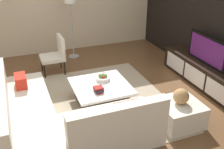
{
  "coord_description": "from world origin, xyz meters",
  "views": [
    {
      "loc": [
        4.23,
        -1.35,
        2.86
      ],
      "look_at": [
        -0.17,
        0.35,
        0.52
      ],
      "focal_mm": 44.16,
      "sensor_mm": 36.0,
      "label": 1
    }
  ],
  "objects_px": {
    "sectional_couch": "(55,118)",
    "book_stack": "(98,89)",
    "television": "(207,50)",
    "floor_lamp": "(70,0)",
    "coffee_table": "(101,93)",
    "fruit_bowl": "(103,78)",
    "media_console": "(203,74)",
    "decorative_ball": "(181,96)",
    "accent_chair_near": "(56,53)",
    "ottoman": "(179,113)"
  },
  "relations": [
    {
      "from": "sectional_couch",
      "to": "book_stack",
      "type": "height_order",
      "value": "sectional_couch"
    },
    {
      "from": "television",
      "to": "floor_lamp",
      "type": "xyz_separation_m",
      "value": [
        -2.54,
        -2.22,
        0.7
      ]
    },
    {
      "from": "coffee_table",
      "to": "fruit_bowl",
      "type": "distance_m",
      "value": 0.31
    },
    {
      "from": "sectional_couch",
      "to": "fruit_bowl",
      "type": "height_order",
      "value": "sectional_couch"
    },
    {
      "from": "media_console",
      "to": "decorative_ball",
      "type": "height_order",
      "value": "decorative_ball"
    },
    {
      "from": "accent_chair_near",
      "to": "floor_lamp",
      "type": "bearing_deg",
      "value": 141.21
    },
    {
      "from": "sectional_couch",
      "to": "ottoman",
      "type": "bearing_deg",
      "value": 76.22
    },
    {
      "from": "coffee_table",
      "to": "accent_chair_near",
      "type": "relative_size",
      "value": 1.22
    },
    {
      "from": "media_console",
      "to": "ottoman",
      "type": "xyz_separation_m",
      "value": [
        1.01,
        -1.28,
        -0.05
      ]
    },
    {
      "from": "fruit_bowl",
      "to": "decorative_ball",
      "type": "bearing_deg",
      "value": 35.22
    },
    {
      "from": "sectional_couch",
      "to": "accent_chair_near",
      "type": "xyz_separation_m",
      "value": [
        -2.29,
        0.47,
        0.21
      ]
    },
    {
      "from": "television",
      "to": "book_stack",
      "type": "xyz_separation_m",
      "value": [
        0.12,
        -2.42,
        -0.37
      ]
    },
    {
      "from": "coffee_table",
      "to": "floor_lamp",
      "type": "bearing_deg",
      "value": 178.27
    },
    {
      "from": "sectional_couch",
      "to": "accent_chair_near",
      "type": "bearing_deg",
      "value": 168.38
    },
    {
      "from": "book_stack",
      "to": "floor_lamp",
      "type": "bearing_deg",
      "value": 175.81
    },
    {
      "from": "television",
      "to": "sectional_couch",
      "type": "xyz_separation_m",
      "value": [
        0.52,
        -3.29,
        -0.52
      ]
    },
    {
      "from": "ottoman",
      "to": "decorative_ball",
      "type": "distance_m",
      "value": 0.33
    },
    {
      "from": "ottoman",
      "to": "book_stack",
      "type": "relative_size",
      "value": 3.25
    },
    {
      "from": "accent_chair_near",
      "to": "television",
      "type": "bearing_deg",
      "value": 56.33
    },
    {
      "from": "accent_chair_near",
      "to": "fruit_bowl",
      "type": "height_order",
      "value": "accent_chair_near"
    },
    {
      "from": "accent_chair_near",
      "to": "book_stack",
      "type": "relative_size",
      "value": 4.04
    },
    {
      "from": "television",
      "to": "coffee_table",
      "type": "relative_size",
      "value": 1.08
    },
    {
      "from": "television",
      "to": "decorative_ball",
      "type": "distance_m",
      "value": 1.66
    },
    {
      "from": "television",
      "to": "coffee_table",
      "type": "distance_m",
      "value": 2.37
    },
    {
      "from": "media_console",
      "to": "decorative_ball",
      "type": "bearing_deg",
      "value": -51.73
    },
    {
      "from": "sectional_couch",
      "to": "television",
      "type": "bearing_deg",
      "value": 99.04
    },
    {
      "from": "coffee_table",
      "to": "fruit_bowl",
      "type": "relative_size",
      "value": 3.78
    },
    {
      "from": "coffee_table",
      "to": "sectional_couch",
      "type": "bearing_deg",
      "value": -57.79
    },
    {
      "from": "sectional_couch",
      "to": "decorative_ball",
      "type": "xyz_separation_m",
      "value": [
        0.49,
        2.0,
        0.25
      ]
    },
    {
      "from": "coffee_table",
      "to": "book_stack",
      "type": "relative_size",
      "value": 4.91
    },
    {
      "from": "media_console",
      "to": "sectional_couch",
      "type": "bearing_deg",
      "value": -80.96
    },
    {
      "from": "book_stack",
      "to": "coffee_table",
      "type": "bearing_deg",
      "value": 151.53
    },
    {
      "from": "sectional_couch",
      "to": "decorative_ball",
      "type": "distance_m",
      "value": 2.07
    },
    {
      "from": "media_console",
      "to": "coffee_table",
      "type": "xyz_separation_m",
      "value": [
        -0.1,
        -2.3,
        -0.05
      ]
    },
    {
      "from": "media_console",
      "to": "accent_chair_near",
      "type": "distance_m",
      "value": 3.33
    },
    {
      "from": "ottoman",
      "to": "book_stack",
      "type": "distance_m",
      "value": 1.46
    },
    {
      "from": "media_console",
      "to": "fruit_bowl",
      "type": "relative_size",
      "value": 8.48
    },
    {
      "from": "media_console",
      "to": "television",
      "type": "distance_m",
      "value": 0.55
    },
    {
      "from": "media_console",
      "to": "accent_chair_near",
      "type": "height_order",
      "value": "accent_chair_near"
    },
    {
      "from": "television",
      "to": "coffee_table",
      "type": "xyz_separation_m",
      "value": [
        -0.1,
        -2.3,
        -0.6
      ]
    },
    {
      "from": "sectional_couch",
      "to": "decorative_ball",
      "type": "bearing_deg",
      "value": 76.22
    },
    {
      "from": "decorative_ball",
      "to": "book_stack",
      "type": "xyz_separation_m",
      "value": [
        -0.89,
        -1.13,
        -0.1
      ]
    },
    {
      "from": "media_console",
      "to": "book_stack",
      "type": "height_order",
      "value": "media_console"
    },
    {
      "from": "accent_chair_near",
      "to": "ottoman",
      "type": "xyz_separation_m",
      "value": [
        2.78,
        1.53,
        -0.29
      ]
    },
    {
      "from": "sectional_couch",
      "to": "floor_lamp",
      "type": "xyz_separation_m",
      "value": [
        -3.07,
        1.06,
        1.21
      ]
    },
    {
      "from": "coffee_table",
      "to": "ottoman",
      "type": "distance_m",
      "value": 1.5
    },
    {
      "from": "media_console",
      "to": "decorative_ball",
      "type": "xyz_separation_m",
      "value": [
        1.01,
        -1.28,
        0.28
      ]
    },
    {
      "from": "floor_lamp",
      "to": "decorative_ball",
      "type": "bearing_deg",
      "value": 14.77
    },
    {
      "from": "coffee_table",
      "to": "accent_chair_near",
      "type": "height_order",
      "value": "accent_chair_near"
    },
    {
      "from": "floor_lamp",
      "to": "ottoman",
      "type": "distance_m",
      "value": 3.9
    }
  ]
}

